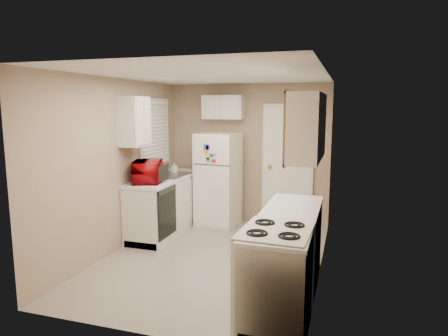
% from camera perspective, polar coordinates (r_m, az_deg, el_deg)
% --- Properties ---
extents(floor, '(3.80, 3.80, 0.00)m').
position_cam_1_polar(floor, '(5.49, -1.60, -12.73)').
color(floor, '#A9A190').
rests_on(floor, ground).
extents(ceiling, '(3.80, 3.80, 0.00)m').
position_cam_1_polar(ceiling, '(5.12, -1.72, 13.12)').
color(ceiling, white).
rests_on(ceiling, floor).
extents(wall_left, '(3.80, 3.80, 0.00)m').
position_cam_1_polar(wall_left, '(5.78, -14.90, 0.40)').
color(wall_left, tan).
rests_on(wall_left, floor).
extents(wall_right, '(3.80, 3.80, 0.00)m').
position_cam_1_polar(wall_right, '(4.90, 14.01, -1.02)').
color(wall_right, tan).
rests_on(wall_right, floor).
extents(wall_back, '(2.80, 2.80, 0.00)m').
position_cam_1_polar(wall_back, '(6.98, 3.45, 2.08)').
color(wall_back, tan).
rests_on(wall_back, floor).
extents(wall_front, '(2.80, 2.80, 0.00)m').
position_cam_1_polar(wall_front, '(3.46, -12.02, -4.96)').
color(wall_front, tan).
rests_on(wall_front, floor).
extents(left_counter, '(0.60, 1.80, 0.90)m').
position_cam_1_polar(left_counter, '(6.55, -8.19, -5.11)').
color(left_counter, silver).
rests_on(left_counter, floor).
extents(dishwasher, '(0.03, 0.58, 0.72)m').
position_cam_1_polar(dishwasher, '(5.89, -8.17, -6.28)').
color(dishwasher, black).
rests_on(dishwasher, floor).
extents(sink, '(0.54, 0.74, 0.16)m').
position_cam_1_polar(sink, '(6.60, -7.71, -1.36)').
color(sink, gray).
rests_on(sink, left_counter).
extents(microwave, '(0.65, 0.51, 0.38)m').
position_cam_1_polar(microwave, '(6.01, -10.84, -0.59)').
color(microwave, '#7F0105').
rests_on(microwave, left_counter).
extents(soap_bottle, '(0.10, 0.10, 0.17)m').
position_cam_1_polar(soap_bottle, '(6.84, -7.13, 0.21)').
color(soap_bottle, white).
rests_on(soap_bottle, left_counter).
extents(window_blinds, '(0.10, 0.98, 1.08)m').
position_cam_1_polar(window_blinds, '(6.62, -9.89, 5.08)').
color(window_blinds, silver).
rests_on(window_blinds, wall_left).
extents(upper_cabinet_left, '(0.30, 0.45, 0.70)m').
position_cam_1_polar(upper_cabinet_left, '(5.83, -12.72, 6.48)').
color(upper_cabinet_left, silver).
rests_on(upper_cabinet_left, wall_left).
extents(refrigerator, '(0.71, 0.69, 1.57)m').
position_cam_1_polar(refrigerator, '(6.77, -0.83, -1.65)').
color(refrigerator, white).
rests_on(refrigerator, floor).
extents(cabinet_over_fridge, '(0.70, 0.30, 0.40)m').
position_cam_1_polar(cabinet_over_fridge, '(6.89, -0.06, 8.68)').
color(cabinet_over_fridge, silver).
rests_on(cabinet_over_fridge, wall_back).
extents(interior_door, '(0.86, 0.06, 2.08)m').
position_cam_1_polar(interior_door, '(6.83, 9.06, 0.31)').
color(interior_door, white).
rests_on(interior_door, floor).
extents(right_counter, '(0.60, 2.00, 0.90)m').
position_cam_1_polar(right_counter, '(4.35, 8.93, -12.35)').
color(right_counter, silver).
rests_on(right_counter, floor).
extents(stove, '(0.65, 0.78, 0.92)m').
position_cam_1_polar(stove, '(3.83, 7.34, -15.21)').
color(stove, white).
rests_on(stove, floor).
extents(upper_cabinet_right, '(0.30, 1.20, 0.70)m').
position_cam_1_polar(upper_cabinet_right, '(4.35, 11.91, 5.80)').
color(upper_cabinet_right, silver).
rests_on(upper_cabinet_right, wall_right).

